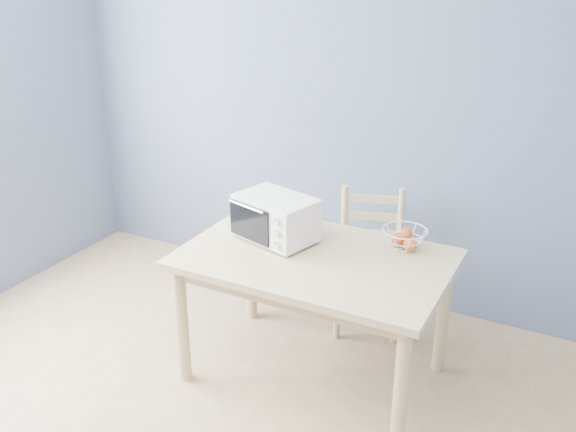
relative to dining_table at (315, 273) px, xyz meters
The scene contains 5 objects.
room 1.42m from the dining_table, 105.83° to the right, with size 4.01×4.51×2.61m.
dining_table is the anchor object (origin of this frame).
toaster_oven 0.39m from the dining_table, 163.46° to the left, with size 0.49×0.40×0.25m.
fruit_basket 0.52m from the dining_table, 38.07° to the left, with size 0.29×0.29×0.12m.
dining_chair 0.70m from the dining_table, 84.01° to the left, with size 0.52×0.52×0.88m.
Camera 1 is at (1.62, -1.54, 2.25)m, focal length 40.00 mm.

